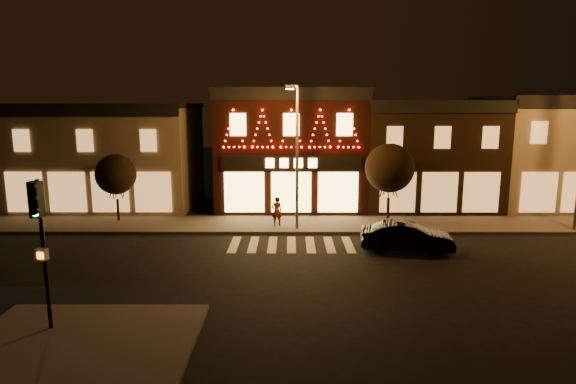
{
  "coord_description": "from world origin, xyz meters",
  "views": [
    {
      "loc": [
        -0.08,
        -20.35,
        7.33
      ],
      "look_at": [
        -0.18,
        4.0,
        2.82
      ],
      "focal_mm": 30.03,
      "sensor_mm": 36.0,
      "label": 1
    }
  ],
  "objects_px": {
    "streetlamp_mid": "(296,146)",
    "dark_sedan": "(407,237)",
    "pedestrian": "(277,211)",
    "traffic_signal_near": "(40,226)"
  },
  "relations": [
    {
      "from": "streetlamp_mid",
      "to": "dark_sedan",
      "type": "xyz_separation_m",
      "value": [
        5.5,
        -3.67,
        -4.19
      ]
    },
    {
      "from": "streetlamp_mid",
      "to": "dark_sedan",
      "type": "bearing_deg",
      "value": -48.52
    },
    {
      "from": "traffic_signal_near",
      "to": "pedestrian",
      "type": "xyz_separation_m",
      "value": [
        6.96,
        13.4,
        -2.57
      ]
    },
    {
      "from": "dark_sedan",
      "to": "pedestrian",
      "type": "distance_m",
      "value": 8.03
    },
    {
      "from": "traffic_signal_near",
      "to": "pedestrian",
      "type": "distance_m",
      "value": 15.32
    },
    {
      "from": "traffic_signal_near",
      "to": "dark_sedan",
      "type": "distance_m",
      "value": 16.47
    },
    {
      "from": "pedestrian",
      "to": "streetlamp_mid",
      "type": "bearing_deg",
      "value": 126.82
    },
    {
      "from": "dark_sedan",
      "to": "pedestrian",
      "type": "xyz_separation_m",
      "value": [
        -6.62,
        4.53,
        0.27
      ]
    },
    {
      "from": "traffic_signal_near",
      "to": "pedestrian",
      "type": "bearing_deg",
      "value": 72.28
    },
    {
      "from": "pedestrian",
      "to": "traffic_signal_near",
      "type": "bearing_deg",
      "value": 46.72
    }
  ]
}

